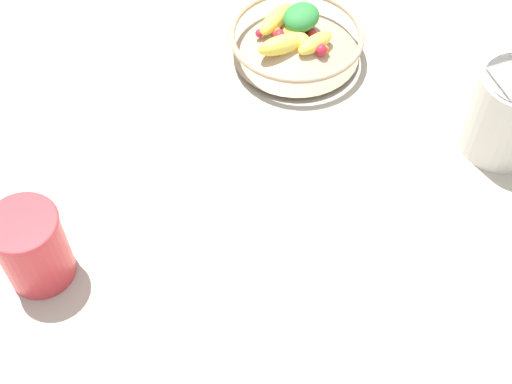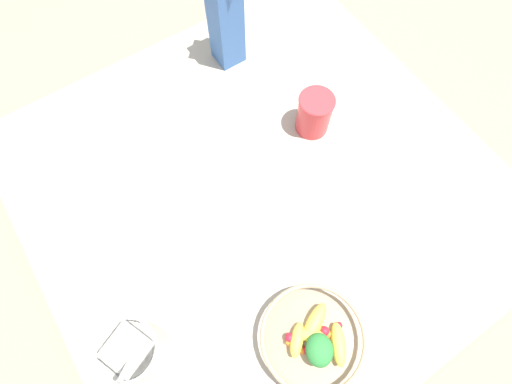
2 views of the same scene
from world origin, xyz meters
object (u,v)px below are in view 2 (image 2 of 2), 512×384
fruit_bowl (313,338)px  drinking_cup (314,113)px  yogurt_tub (135,351)px  milk_carton (225,17)px

fruit_bowl → drinking_cup: 0.52m
drinking_cup → yogurt_tub: bearing=-68.0°
fruit_bowl → milk_carton: bearing=160.6°
fruit_bowl → yogurt_tub: bearing=-119.5°
fruit_bowl → milk_carton: (-0.73, 0.25, 0.11)m
milk_carton → yogurt_tub: milk_carton is taller
fruit_bowl → yogurt_tub: 0.34m
drinking_cup → milk_carton: bearing=-169.9°
fruit_bowl → drinking_cup: bearing=143.1°
fruit_bowl → yogurt_tub: (-0.17, -0.30, 0.04)m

